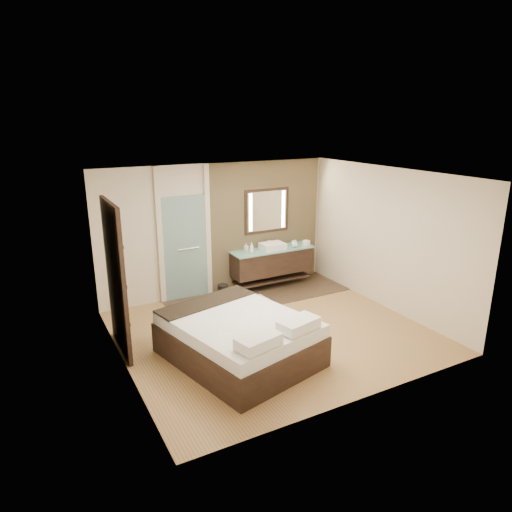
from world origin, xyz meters
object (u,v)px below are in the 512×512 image
bed (239,338)px  waste_bin (223,291)px  mirror_unit (267,211)px

bed → waste_bin: 2.54m
bed → waste_bin: (0.81, 2.39, -0.21)m
mirror_unit → waste_bin: (-1.20, -0.31, -1.51)m
mirror_unit → bed: size_ratio=0.42×
mirror_unit → waste_bin: bearing=-165.7°
mirror_unit → waste_bin: 1.96m
bed → waste_bin: size_ratio=9.29×
bed → mirror_unit: bearing=39.8°
mirror_unit → bed: bearing=-126.6°
bed → waste_bin: bed is taller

